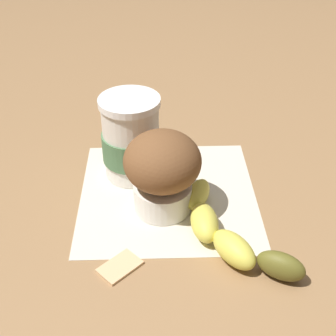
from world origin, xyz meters
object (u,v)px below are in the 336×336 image
coffee_cup (131,140)px  sugar_packet (120,266)px  banana (226,232)px  muffin (160,169)px

coffee_cup → sugar_packet: size_ratio=2.52×
coffee_cup → banana: (0.16, -0.12, -0.04)m
coffee_cup → muffin: bearing=-48.0°
muffin → sugar_packet: bearing=-98.8°
banana → sugar_packet: banana is taller
banana → muffin: bearing=153.9°
coffee_cup → muffin: size_ratio=1.08×
sugar_packet → coffee_cup: bearing=102.7°
muffin → banana: 0.12m
coffee_cup → banana: 0.20m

